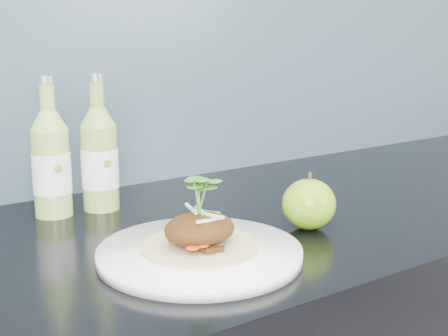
{
  "coord_description": "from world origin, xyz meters",
  "views": [
    {
      "loc": [
        -0.44,
        0.93,
        1.2
      ],
      "look_at": [
        0.05,
        1.64,
        1.0
      ],
      "focal_mm": 50.0,
      "sensor_mm": 36.0,
      "label": 1
    }
  ],
  "objects_px": {
    "cider_bottle_left": "(51,164)",
    "cider_bottle_right": "(100,159)",
    "green_apple": "(309,204)",
    "dinner_plate": "(200,253)"
  },
  "relations": [
    {
      "from": "green_apple",
      "to": "cider_bottle_right",
      "type": "relative_size",
      "value": 0.39
    },
    {
      "from": "dinner_plate",
      "to": "green_apple",
      "type": "distance_m",
      "value": 0.2
    },
    {
      "from": "dinner_plate",
      "to": "cider_bottle_right",
      "type": "relative_size",
      "value": 1.42
    },
    {
      "from": "dinner_plate",
      "to": "green_apple",
      "type": "bearing_deg",
      "value": 3.97
    },
    {
      "from": "dinner_plate",
      "to": "cider_bottle_left",
      "type": "distance_m",
      "value": 0.32
    },
    {
      "from": "dinner_plate",
      "to": "cider_bottle_left",
      "type": "bearing_deg",
      "value": 106.23
    },
    {
      "from": "cider_bottle_left",
      "to": "green_apple",
      "type": "bearing_deg",
      "value": -60.42
    },
    {
      "from": "cider_bottle_left",
      "to": "cider_bottle_right",
      "type": "height_order",
      "value": "same"
    },
    {
      "from": "dinner_plate",
      "to": "cider_bottle_right",
      "type": "xyz_separation_m",
      "value": [
        -0.01,
        0.29,
        0.08
      ]
    },
    {
      "from": "cider_bottle_left",
      "to": "cider_bottle_right",
      "type": "xyz_separation_m",
      "value": [
        0.08,
        -0.01,
        0.0
      ]
    }
  ]
}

